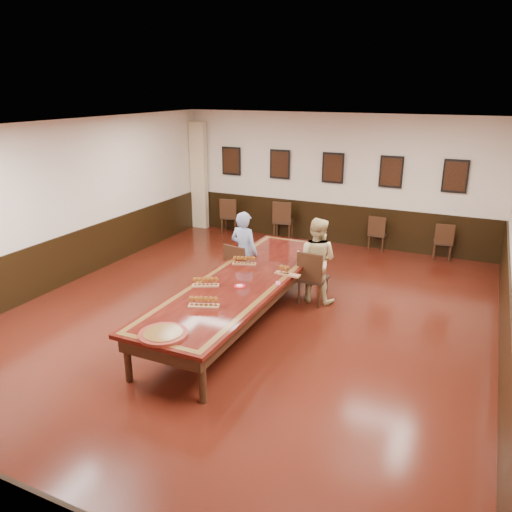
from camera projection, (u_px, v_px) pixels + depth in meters
The scene contains 23 objects.
floor at pixel (244, 320), 8.53m from camera, with size 8.00×10.00×0.02m, color black.
ceiling at pixel (242, 127), 7.49m from camera, with size 8.00×10.00×0.02m, color white.
wall_back at pixel (333, 180), 12.31m from camera, with size 8.00×0.02×3.20m, color beige.
wall_left at pixel (57, 206), 9.62m from camera, with size 0.02×10.00×3.20m, color beige.
chair_man at pixel (241, 268), 9.51m from camera, with size 0.46×0.51×0.99m, color black, non-canonical shape.
chair_woman at pixel (313, 277), 9.07m from camera, with size 0.47×0.52×1.01m, color black, non-canonical shape.
spare_chair_a at pixel (230, 215), 13.46m from camera, with size 0.45×0.49×0.97m, color black, non-canonical shape.
spare_chair_b at pixel (283, 220), 12.90m from camera, with size 0.48×0.52×1.02m, color black, non-canonical shape.
spare_chair_c at pixel (378, 233), 12.03m from camera, with size 0.41×0.44×0.87m, color black, non-canonical shape.
spare_chair_d at pixel (443, 241), 11.40m from camera, with size 0.41×0.44×0.87m, color black, non-canonical shape.
person_man at pixel (244, 252), 9.49m from camera, with size 0.58×0.38×1.58m, color #4869B5.
person_woman at pixel (316, 260), 9.07m from camera, with size 0.78×0.61×1.58m, color #DAC488.
pink_phone at pixel (278, 283), 8.10m from camera, with size 0.07×0.14×0.01m, color #E44C8B.
curtain at pixel (199, 176), 13.69m from camera, with size 0.45×0.18×2.90m, color beige.
wainscoting at pixel (243, 293), 8.37m from camera, with size 8.00×10.00×1.00m.
conference_table at pixel (243, 287), 8.33m from camera, with size 1.40×5.00×0.76m.
posters at pixel (333, 168), 12.15m from camera, with size 6.14×0.04×0.74m.
flight_a at pixel (244, 261), 8.94m from camera, with size 0.44×0.27×0.16m.
flight_b at pixel (286, 271), 8.44m from camera, with size 0.45×0.16×0.16m.
flight_c at pixel (206, 282), 7.96m from camera, with size 0.44×0.31×0.16m.
flight_d at pixel (204, 302), 7.21m from camera, with size 0.47×0.29×0.17m.
red_plate_grp at pixel (240, 286), 7.96m from camera, with size 0.19×0.19×0.02m.
carved_platter at pixel (163, 334), 6.39m from camera, with size 0.66×0.66×0.05m.
Camera 1 is at (3.46, -6.90, 3.79)m, focal length 35.00 mm.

